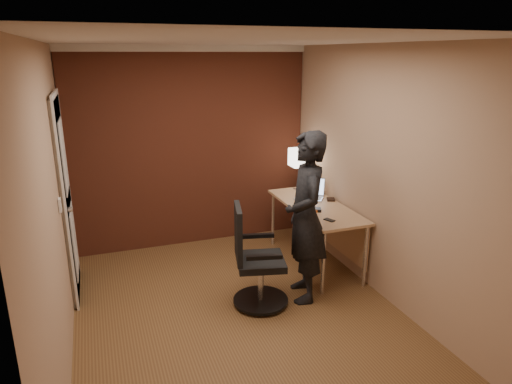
{
  "coord_description": "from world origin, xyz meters",
  "views": [
    {
      "loc": [
        -1.16,
        -3.63,
        2.41
      ],
      "look_at": [
        0.35,
        0.55,
        1.05
      ],
      "focal_mm": 32.0,
      "sensor_mm": 36.0,
      "label": 1
    }
  ],
  "objects_px": {
    "person": "(306,218)",
    "desk": "(321,215)",
    "mouse": "(318,210)",
    "phone": "(329,220)",
    "office_chair": "(254,263)",
    "laptop": "(310,192)",
    "desk_lamp": "(299,158)",
    "wallet": "(331,199)"
  },
  "relations": [
    {
      "from": "phone",
      "to": "office_chair",
      "type": "distance_m",
      "value": 0.94
    },
    {
      "from": "desk",
      "to": "laptop",
      "type": "relative_size",
      "value": 3.58
    },
    {
      "from": "mouse",
      "to": "desk_lamp",
      "type": "bearing_deg",
      "value": 102.4
    },
    {
      "from": "desk",
      "to": "mouse",
      "type": "bearing_deg",
      "value": -126.08
    },
    {
      "from": "desk_lamp",
      "to": "mouse",
      "type": "bearing_deg",
      "value": -99.87
    },
    {
      "from": "mouse",
      "to": "office_chair",
      "type": "xyz_separation_m",
      "value": [
        -0.91,
        -0.44,
        -0.3
      ]
    },
    {
      "from": "phone",
      "to": "person",
      "type": "relative_size",
      "value": 0.07
    },
    {
      "from": "desk",
      "to": "desk_lamp",
      "type": "distance_m",
      "value": 0.82
    },
    {
      "from": "mouse",
      "to": "desk",
      "type": "bearing_deg",
      "value": 76.19
    },
    {
      "from": "desk_lamp",
      "to": "phone",
      "type": "height_order",
      "value": "desk_lamp"
    },
    {
      "from": "laptop",
      "to": "mouse",
      "type": "relative_size",
      "value": 4.19
    },
    {
      "from": "phone",
      "to": "person",
      "type": "distance_m",
      "value": 0.4
    },
    {
      "from": "mouse",
      "to": "office_chair",
      "type": "relative_size",
      "value": 0.1
    },
    {
      "from": "phone",
      "to": "person",
      "type": "height_order",
      "value": "person"
    },
    {
      "from": "desk_lamp",
      "to": "office_chair",
      "type": "xyz_separation_m",
      "value": [
        -1.05,
        -1.26,
        -0.7
      ]
    },
    {
      "from": "phone",
      "to": "person",
      "type": "xyz_separation_m",
      "value": [
        -0.35,
        -0.15,
        0.12
      ]
    },
    {
      "from": "phone",
      "to": "wallet",
      "type": "distance_m",
      "value": 0.69
    },
    {
      "from": "desk_lamp",
      "to": "phone",
      "type": "distance_m",
      "value": 1.2
    },
    {
      "from": "wallet",
      "to": "desk",
      "type": "bearing_deg",
      "value": -151.22
    },
    {
      "from": "desk_lamp",
      "to": "person",
      "type": "xyz_separation_m",
      "value": [
        -0.52,
        -1.27,
        -0.29
      ]
    },
    {
      "from": "desk",
      "to": "office_chair",
      "type": "distance_m",
      "value": 1.25
    },
    {
      "from": "person",
      "to": "laptop",
      "type": "bearing_deg",
      "value": 164.61
    },
    {
      "from": "wallet",
      "to": "person",
      "type": "relative_size",
      "value": 0.06
    },
    {
      "from": "desk",
      "to": "wallet",
      "type": "distance_m",
      "value": 0.24
    },
    {
      "from": "person",
      "to": "wallet",
      "type": "bearing_deg",
      "value": 150.52
    },
    {
      "from": "desk_lamp",
      "to": "mouse",
      "type": "relative_size",
      "value": 5.35
    },
    {
      "from": "person",
      "to": "mouse",
      "type": "bearing_deg",
      "value": 153.78
    },
    {
      "from": "desk",
      "to": "mouse",
      "type": "xyz_separation_m",
      "value": [
        -0.15,
        -0.2,
        0.14
      ]
    },
    {
      "from": "wallet",
      "to": "mouse",
      "type": "bearing_deg",
      "value": -137.18
    },
    {
      "from": "laptop",
      "to": "office_chair",
      "type": "height_order",
      "value": "office_chair"
    },
    {
      "from": "laptop",
      "to": "mouse",
      "type": "height_order",
      "value": "laptop"
    },
    {
      "from": "desk",
      "to": "phone",
      "type": "bearing_deg",
      "value": -108.73
    },
    {
      "from": "desk",
      "to": "office_chair",
      "type": "bearing_deg",
      "value": -148.67
    },
    {
      "from": "desk",
      "to": "mouse",
      "type": "distance_m",
      "value": 0.29
    },
    {
      "from": "desk_lamp",
      "to": "wallet",
      "type": "height_order",
      "value": "desk_lamp"
    },
    {
      "from": "desk_lamp",
      "to": "person",
      "type": "relative_size",
      "value": 0.31
    },
    {
      "from": "desk_lamp",
      "to": "phone",
      "type": "bearing_deg",
      "value": -98.42
    },
    {
      "from": "desk",
      "to": "desk_lamp",
      "type": "bearing_deg",
      "value": 90.51
    },
    {
      "from": "person",
      "to": "desk",
      "type": "bearing_deg",
      "value": 154.81
    },
    {
      "from": "phone",
      "to": "office_chair",
      "type": "bearing_deg",
      "value": 166.29
    },
    {
      "from": "office_chair",
      "to": "person",
      "type": "xyz_separation_m",
      "value": [
        0.53,
        -0.01,
        0.41
      ]
    },
    {
      "from": "desk_lamp",
      "to": "office_chair",
      "type": "relative_size",
      "value": 0.53
    }
  ]
}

